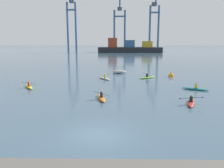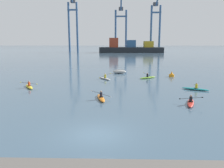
{
  "view_description": "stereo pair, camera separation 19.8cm",
  "coord_description": "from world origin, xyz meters",
  "px_view_note": "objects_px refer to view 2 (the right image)",
  "views": [
    {
      "loc": [
        1.2,
        -14.04,
        6.0
      ],
      "look_at": [
        0.61,
        15.08,
        0.6
      ],
      "focal_mm": 36.25,
      "sensor_mm": 36.0,
      "label": 1
    },
    {
      "loc": [
        1.4,
        -14.03,
        6.0
      ],
      "look_at": [
        0.61,
        15.08,
        0.6
      ],
      "focal_mm": 36.25,
      "sensor_mm": 36.0,
      "label": 2
    }
  ],
  "objects_px": {
    "channel_buoy": "(172,75)",
    "kayak_orange": "(101,98)",
    "gantry_crane_west": "(73,20)",
    "kayak_yellow": "(29,86)",
    "kayak_white": "(105,78)",
    "container_barge": "(130,48)",
    "kayak_lime": "(148,77)",
    "capsized_dinghy": "(119,72)",
    "kayak_red": "(191,102)",
    "kayak_teal": "(195,89)",
    "gantry_crane_west_mid": "(121,23)",
    "gantry_crane_east_mid": "(156,21)"
  },
  "relations": [
    {
      "from": "kayak_orange",
      "to": "kayak_white",
      "type": "relative_size",
      "value": 1.08
    },
    {
      "from": "kayak_yellow",
      "to": "gantry_crane_west_mid",
      "type": "bearing_deg",
      "value": 83.45
    },
    {
      "from": "container_barge",
      "to": "gantry_crane_west_mid",
      "type": "relative_size",
      "value": 1.04
    },
    {
      "from": "gantry_crane_east_mid",
      "to": "kayak_orange",
      "type": "height_order",
      "value": "gantry_crane_east_mid"
    },
    {
      "from": "gantry_crane_west",
      "to": "kayak_teal",
      "type": "bearing_deg",
      "value": -71.6
    },
    {
      "from": "gantry_crane_east_mid",
      "to": "kayak_lime",
      "type": "distance_m",
      "value": 107.46
    },
    {
      "from": "capsized_dinghy",
      "to": "channel_buoy",
      "type": "relative_size",
      "value": 2.69
    },
    {
      "from": "container_barge",
      "to": "kayak_lime",
      "type": "distance_m",
      "value": 97.99
    },
    {
      "from": "capsized_dinghy",
      "to": "kayak_white",
      "type": "bearing_deg",
      "value": -108.97
    },
    {
      "from": "kayak_orange",
      "to": "kayak_white",
      "type": "bearing_deg",
      "value": 91.44
    },
    {
      "from": "channel_buoy",
      "to": "gantry_crane_west",
      "type": "bearing_deg",
      "value": 110.04
    },
    {
      "from": "kayak_lime",
      "to": "kayak_yellow",
      "type": "bearing_deg",
      "value": -153.65
    },
    {
      "from": "kayak_yellow",
      "to": "container_barge",
      "type": "bearing_deg",
      "value": 79.8
    },
    {
      "from": "kayak_teal",
      "to": "gantry_crane_east_mid",
      "type": "bearing_deg",
      "value": 83.56
    },
    {
      "from": "channel_buoy",
      "to": "gantry_crane_west_mid",
      "type": "bearing_deg",
      "value": 94.13
    },
    {
      "from": "capsized_dinghy",
      "to": "kayak_red",
      "type": "distance_m",
      "value": 23.05
    },
    {
      "from": "kayak_white",
      "to": "kayak_red",
      "type": "bearing_deg",
      "value": -58.05
    },
    {
      "from": "kayak_teal",
      "to": "kayak_yellow",
      "type": "xyz_separation_m",
      "value": [
        -21.8,
        0.95,
        0.0
      ]
    },
    {
      "from": "gantry_crane_east_mid",
      "to": "kayak_orange",
      "type": "relative_size",
      "value": 10.46
    },
    {
      "from": "gantry_crane_west",
      "to": "kayak_white",
      "type": "height_order",
      "value": "gantry_crane_west"
    },
    {
      "from": "channel_buoy",
      "to": "kayak_yellow",
      "type": "height_order",
      "value": "channel_buoy"
    },
    {
      "from": "gantry_crane_west",
      "to": "kayak_red",
      "type": "height_order",
      "value": "gantry_crane_west"
    },
    {
      "from": "gantry_crane_east_mid",
      "to": "kayak_red",
      "type": "bearing_deg",
      "value": -97.35
    },
    {
      "from": "gantry_crane_west_mid",
      "to": "kayak_teal",
      "type": "relative_size",
      "value": 11.09
    },
    {
      "from": "channel_buoy",
      "to": "kayak_orange",
      "type": "relative_size",
      "value": 0.29
    },
    {
      "from": "container_barge",
      "to": "gantry_crane_west",
      "type": "relative_size",
      "value": 0.94
    },
    {
      "from": "container_barge",
      "to": "kayak_white",
      "type": "bearing_deg",
      "value": -95.39
    },
    {
      "from": "kayak_orange",
      "to": "kayak_yellow",
      "type": "distance_m",
      "value": 11.73
    },
    {
      "from": "container_barge",
      "to": "capsized_dinghy",
      "type": "distance_m",
      "value": 92.28
    },
    {
      "from": "kayak_yellow",
      "to": "kayak_white",
      "type": "bearing_deg",
      "value": 36.64
    },
    {
      "from": "kayak_teal",
      "to": "kayak_white",
      "type": "bearing_deg",
      "value": 145.64
    },
    {
      "from": "kayak_white",
      "to": "container_barge",
      "type": "bearing_deg",
      "value": 84.61
    },
    {
      "from": "container_barge",
      "to": "gantry_crane_west",
      "type": "xyz_separation_m",
      "value": [
        -34.99,
        5.96,
        16.93
      ]
    },
    {
      "from": "kayak_teal",
      "to": "gantry_crane_west_mid",
      "type": "bearing_deg",
      "value": 93.95
    },
    {
      "from": "gantry_crane_west_mid",
      "to": "kayak_white",
      "type": "relative_size",
      "value": 11.18
    },
    {
      "from": "kayak_red",
      "to": "kayak_yellow",
      "type": "distance_m",
      "value": 20.57
    },
    {
      "from": "gantry_crane_west_mid",
      "to": "gantry_crane_east_mid",
      "type": "height_order",
      "value": "gantry_crane_east_mid"
    },
    {
      "from": "capsized_dinghy",
      "to": "kayak_red",
      "type": "bearing_deg",
      "value": -72.62
    },
    {
      "from": "kayak_red",
      "to": "kayak_lime",
      "type": "relative_size",
      "value": 1.08
    },
    {
      "from": "gantry_crane_west",
      "to": "kayak_orange",
      "type": "height_order",
      "value": "gantry_crane_west"
    },
    {
      "from": "gantry_crane_west",
      "to": "kayak_yellow",
      "type": "height_order",
      "value": "gantry_crane_west"
    },
    {
      "from": "container_barge",
      "to": "kayak_orange",
      "type": "xyz_separation_m",
      "value": [
        -9.02,
        -112.28,
        -2.47
      ]
    },
    {
      "from": "gantry_crane_west",
      "to": "kayak_yellow",
      "type": "distance_m",
      "value": 115.05
    },
    {
      "from": "channel_buoy",
      "to": "kayak_orange",
      "type": "distance_m",
      "value": 19.72
    },
    {
      "from": "channel_buoy",
      "to": "gantry_crane_east_mid",
      "type": "bearing_deg",
      "value": 82.62
    },
    {
      "from": "container_barge",
      "to": "kayak_orange",
      "type": "height_order",
      "value": "container_barge"
    },
    {
      "from": "gantry_crane_west_mid",
      "to": "channel_buoy",
      "type": "height_order",
      "value": "gantry_crane_west_mid"
    },
    {
      "from": "gantry_crane_east_mid",
      "to": "container_barge",
      "type": "bearing_deg",
      "value": -157.31
    },
    {
      "from": "capsized_dinghy",
      "to": "kayak_red",
      "type": "xyz_separation_m",
      "value": [
        6.88,
        -21.99,
        -0.18
      ]
    },
    {
      "from": "container_barge",
      "to": "gantry_crane_west_mid",
      "type": "xyz_separation_m",
      "value": [
        -5.55,
        11.78,
        15.3
      ]
    }
  ]
}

